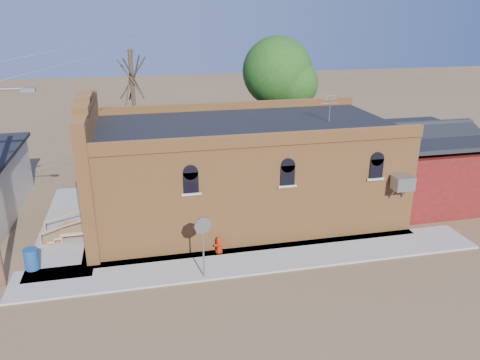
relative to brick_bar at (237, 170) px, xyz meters
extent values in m
plane|color=brown|center=(-1.64, -5.49, -2.34)|extent=(120.00, 120.00, 0.00)
cube|color=#9E9991|center=(-0.14, -4.59, -2.30)|extent=(19.00, 2.20, 0.08)
cube|color=#9E9991|center=(-7.94, 0.51, -2.30)|extent=(2.60, 10.00, 0.08)
cube|color=#AC6C34|center=(0.36, 0.01, -0.09)|extent=(14.00, 7.00, 4.50)
cube|color=black|center=(0.36, 0.01, 2.21)|extent=(13.80, 6.80, 0.12)
cube|color=#AC6C34|center=(-6.64, 0.01, 0.56)|extent=(0.50, 7.40, 5.80)
cube|color=#162798|center=(-6.94, -1.19, 1.66)|extent=(0.08, 1.10, 1.56)
cube|color=gray|center=(6.46, -3.94, 0.26)|extent=(0.85, 0.65, 0.60)
cube|color=#560E11|center=(9.86, 0.01, -0.74)|extent=(5.00, 6.00, 3.20)
cube|color=gray|center=(-7.94, -4.29, 4.81)|extent=(0.45, 0.22, 0.14)
cylinder|color=#463728|center=(-4.64, 7.51, 1.41)|extent=(0.24, 0.24, 7.50)
cylinder|color=#463728|center=(4.36, 8.01, 0.81)|extent=(0.28, 0.28, 6.30)
sphere|color=#204213|center=(4.36, 8.01, 3.61)|extent=(4.40, 4.40, 4.40)
cylinder|color=#A52009|center=(-1.59, -3.69, -2.23)|extent=(0.35, 0.35, 0.06)
cylinder|color=#A52009|center=(-1.59, -3.69, -1.94)|extent=(0.24, 0.24, 0.52)
sphere|color=#A52009|center=(-1.59, -3.69, -1.67)|extent=(0.21, 0.21, 0.21)
cylinder|color=#A52009|center=(-1.59, -3.83, -1.94)|extent=(0.11, 0.13, 0.09)
cylinder|color=#A52009|center=(-1.73, -3.69, -1.94)|extent=(0.13, 0.11, 0.09)
cylinder|color=#A52009|center=(-1.46, -3.69, -1.94)|extent=(0.13, 0.11, 0.09)
cylinder|color=gray|center=(-2.49, -5.49, -1.13)|extent=(0.07, 0.07, 2.26)
cylinder|color=gray|center=(-2.49, -5.51, -0.10)|extent=(0.67, 0.19, 0.68)
cylinder|color=#B6110A|center=(-2.49, -5.47, -0.10)|extent=(0.67, 0.19, 0.68)
cylinder|color=navy|center=(-8.94, -3.42, -1.83)|extent=(0.57, 0.57, 0.85)
camera|label=1|loc=(-4.55, -20.82, 7.27)|focal=35.00mm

